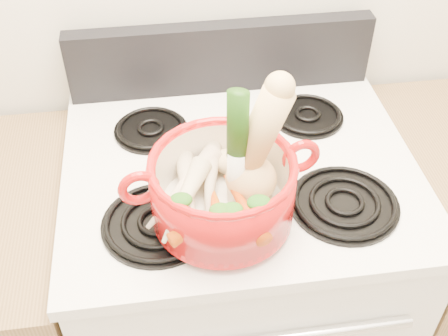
{
  "coord_description": "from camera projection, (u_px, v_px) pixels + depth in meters",
  "views": [
    {
      "loc": [
        -0.17,
        0.49,
        1.78
      ],
      "look_at": [
        -0.06,
        1.22,
        1.11
      ],
      "focal_mm": 45.0,
      "sensor_mm": 36.0,
      "label": 1
    }
  ],
  "objects": [
    {
      "name": "stove_body",
      "position": [
        236.0,
        293.0,
        1.57
      ],
      "size": [
        0.76,
        0.65,
        0.92
      ],
      "primitive_type": "cube",
      "color": "white",
      "rests_on": "floor"
    },
    {
      "name": "cooktop",
      "position": [
        240.0,
        168.0,
        1.26
      ],
      "size": [
        0.78,
        0.67,
        0.03
      ],
      "primitive_type": "cube",
      "color": "white",
      "rests_on": "stove_body"
    },
    {
      "name": "control_backsplash",
      "position": [
        221.0,
        57.0,
        1.4
      ],
      "size": [
        0.76,
        0.05,
        0.18
      ],
      "primitive_type": "cube",
      "color": "black",
      "rests_on": "cooktop"
    },
    {
      "name": "burner_front_left",
      "position": [
        158.0,
        222.0,
        1.1
      ],
      "size": [
        0.22,
        0.22,
        0.02
      ],
      "primitive_type": "cylinder",
      "color": "black",
      "rests_on": "cooktop"
    },
    {
      "name": "burner_front_right",
      "position": [
        345.0,
        203.0,
        1.14
      ],
      "size": [
        0.22,
        0.22,
        0.02
      ],
      "primitive_type": "cylinder",
      "color": "black",
      "rests_on": "cooktop"
    },
    {
      "name": "burner_back_left",
      "position": [
        151.0,
        129.0,
        1.32
      ],
      "size": [
        0.17,
        0.17,
        0.02
      ],
      "primitive_type": "cylinder",
      "color": "black",
      "rests_on": "cooktop"
    },
    {
      "name": "burner_back_right",
      "position": [
        308.0,
        115.0,
        1.36
      ],
      "size": [
        0.17,
        0.17,
        0.02
      ],
      "primitive_type": "cylinder",
      "color": "black",
      "rests_on": "cooktop"
    },
    {
      "name": "dutch_oven",
      "position": [
        223.0,
        190.0,
        1.06
      ],
      "size": [
        0.31,
        0.31,
        0.14
      ],
      "primitive_type": "cylinder",
      "rotation": [
        0.0,
        0.0,
        0.14
      ],
      "color": "#AE0F0E",
      "rests_on": "burner_front_left"
    },
    {
      "name": "pot_handle_left",
      "position": [
        139.0,
        188.0,
        1.0
      ],
      "size": [
        0.08,
        0.03,
        0.08
      ],
      "primitive_type": "torus",
      "rotation": [
        1.57,
        0.0,
        0.14
      ],
      "color": "#AE0F0E",
      "rests_on": "dutch_oven"
    },
    {
      "name": "pot_handle_right",
      "position": [
        301.0,
        156.0,
        1.06
      ],
      "size": [
        0.08,
        0.03,
        0.08
      ],
      "primitive_type": "torus",
      "rotation": [
        1.57,
        0.0,
        0.14
      ],
      "color": "#AE0F0E",
      "rests_on": "dutch_oven"
    },
    {
      "name": "squash",
      "position": [
        252.0,
        146.0,
        1.02
      ],
      "size": [
        0.2,
        0.16,
        0.27
      ],
      "primitive_type": null,
      "rotation": [
        0.0,
        0.3,
        -0.34
      ],
      "color": "tan",
      "rests_on": "dutch_oven"
    },
    {
      "name": "leek",
      "position": [
        237.0,
        147.0,
        1.01
      ],
      "size": [
        0.05,
        0.05,
        0.26
      ],
      "primitive_type": "cylinder",
      "rotation": [
        0.0,
        0.0,
        -0.38
      ],
      "color": "white",
      "rests_on": "dutch_oven"
    },
    {
      "name": "ginger",
      "position": [
        233.0,
        163.0,
        1.14
      ],
      "size": [
        0.11,
        0.1,
        0.05
      ],
      "primitive_type": "ellipsoid",
      "rotation": [
        0.0,
        0.0,
        -0.43
      ],
      "color": "tan",
      "rests_on": "dutch_oven"
    },
    {
      "name": "parsnip_0",
      "position": [
        188.0,
        193.0,
        1.08
      ],
      "size": [
        0.04,
        0.22,
        0.06
      ],
      "primitive_type": "cone",
      "rotation": [
        1.66,
        0.0,
        -0.0
      ],
      "color": "beige",
      "rests_on": "dutch_oven"
    },
    {
      "name": "parsnip_1",
      "position": [
        182.0,
        187.0,
        1.08
      ],
      "size": [
        0.18,
        0.19,
        0.06
      ],
      "primitive_type": "cone",
      "rotation": [
        1.66,
        0.0,
        -0.74
      ],
      "color": "beige",
      "rests_on": "dutch_oven"
    },
    {
      "name": "parsnip_2",
      "position": [
        210.0,
        180.0,
        1.09
      ],
      "size": [
        0.07,
        0.19,
        0.06
      ],
      "primitive_type": "cone",
      "rotation": [
        1.66,
        0.0,
        -0.18
      ],
      "color": "beige",
      "rests_on": "dutch_oven"
    },
    {
      "name": "parsnip_3",
      "position": [
        184.0,
        199.0,
        1.04
      ],
      "size": [
        0.13,
        0.19,
        0.06
      ],
      "primitive_type": "cone",
      "rotation": [
        1.66,
        0.0,
        -0.48
      ],
      "color": "beige",
      "rests_on": "dutch_oven"
    },
    {
      "name": "carrot_0",
      "position": [
        222.0,
        220.0,
        1.03
      ],
      "size": [
        0.05,
        0.15,
        0.04
      ],
      "primitive_type": "cone",
      "rotation": [
        1.66,
        0.0,
        0.11
      ],
      "color": "#D15D0A",
      "rests_on": "dutch_oven"
    },
    {
      "name": "carrot_1",
      "position": [
        216.0,
        221.0,
        1.03
      ],
      "size": [
        0.03,
        0.14,
        0.04
      ],
      "primitive_type": "cone",
      "rotation": [
        1.66,
        0.0,
        -0.02
      ],
      "color": "#D53D0A",
      "rests_on": "dutch_oven"
    },
    {
      "name": "carrot_2",
      "position": [
        244.0,
        208.0,
        1.03
      ],
      "size": [
        0.08,
        0.17,
        0.05
      ],
      "primitive_type": "cone",
      "rotation": [
        1.66,
        0.0,
        0.27
      ],
      "color": "#C03B09",
      "rests_on": "dutch_oven"
    },
    {
      "name": "carrot_3",
      "position": [
        202.0,
        223.0,
        1.01
      ],
      "size": [
        0.13,
        0.09,
        0.04
      ],
      "primitive_type": "cone",
      "rotation": [
        1.66,
        0.0,
        -1.05
      ],
      "color": "#D55C0A",
      "rests_on": "dutch_oven"
    }
  ]
}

